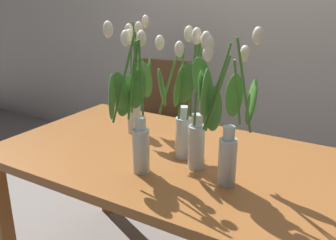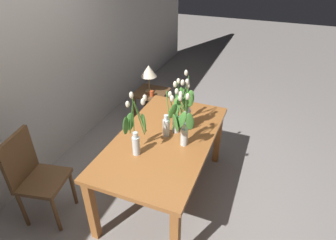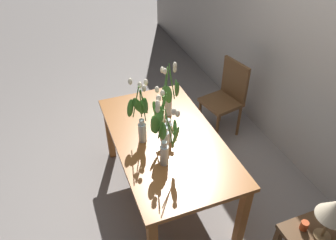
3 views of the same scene
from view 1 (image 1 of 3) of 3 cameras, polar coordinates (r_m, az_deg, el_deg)
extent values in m
cube|color=beige|center=(2.94, 16.91, 16.88)|extent=(9.00, 0.10, 2.70)
cube|color=#A3602D|center=(1.66, 0.96, -5.99)|extent=(1.60, 0.90, 0.04)
cube|color=#A3602D|center=(2.05, -24.05, -14.37)|extent=(0.07, 0.07, 0.70)
cube|color=#A3602D|center=(2.49, -9.46, -6.68)|extent=(0.07, 0.07, 0.70)
cylinder|color=silver|center=(1.89, -5.28, 0.71)|extent=(0.07, 0.07, 0.18)
cylinder|color=silver|center=(1.85, -5.38, 4.09)|extent=(0.04, 0.04, 0.05)
cylinder|color=silver|center=(1.90, -5.25, -0.15)|extent=(0.06, 0.06, 0.11)
cylinder|color=#3D752D|center=(1.76, -4.94, 8.67)|extent=(0.09, 0.07, 0.32)
ellipsoid|color=#F2E5C6|center=(1.69, -4.53, 13.91)|extent=(0.04, 0.04, 0.06)
ellipsoid|color=#427F33|center=(1.75, -3.55, 6.20)|extent=(0.08, 0.07, 0.18)
cylinder|color=#3D752D|center=(1.85, -4.71, 8.43)|extent=(0.02, 0.06, 0.28)
ellipsoid|color=#F2E5C6|center=(1.84, -4.24, 12.92)|extent=(0.04, 0.04, 0.06)
ellipsoid|color=#427F33|center=(1.90, -4.30, 7.03)|extent=(0.09, 0.04, 0.18)
cylinder|color=#3D752D|center=(1.78, -5.72, 8.55)|extent=(0.04, 0.07, 0.32)
ellipsoid|color=#F2E5C6|center=(1.72, -6.06, 13.59)|extent=(0.04, 0.04, 0.06)
ellipsoid|color=#427F33|center=(1.75, -4.90, 6.03)|extent=(0.08, 0.06, 0.17)
cylinder|color=#3D752D|center=(1.82, -4.32, 9.34)|extent=(0.06, 0.04, 0.35)
ellipsoid|color=#F2E5C6|center=(1.80, -3.48, 14.91)|extent=(0.04, 0.04, 0.06)
ellipsoid|color=#427F33|center=(1.86, -3.00, 7.03)|extent=(0.08, 0.08, 0.18)
cylinder|color=silver|center=(1.39, 9.12, -6.43)|extent=(0.07, 0.07, 0.18)
cylinder|color=silver|center=(1.34, 9.37, -1.99)|extent=(0.04, 0.04, 0.05)
cylinder|color=silver|center=(1.40, 9.05, -7.54)|extent=(0.06, 0.06, 0.11)
cylinder|color=#478433|center=(1.35, 10.62, 3.99)|extent=(0.01, 0.10, 0.26)
ellipsoid|color=#F2E5C6|center=(1.37, 11.73, 9.98)|extent=(0.04, 0.04, 0.06)
ellipsoid|color=#4C8E38|center=(1.40, 10.13, 3.72)|extent=(0.08, 0.02, 0.18)
cylinder|color=#478433|center=(1.31, 11.63, 5.01)|extent=(0.06, 0.05, 0.34)
ellipsoid|color=#F2E5C6|center=(1.29, 13.67, 12.50)|extent=(0.04, 0.04, 0.06)
ellipsoid|color=#4C8E38|center=(1.36, 12.71, 2.70)|extent=(0.07, 0.10, 0.18)
cylinder|color=#478433|center=(1.31, 7.49, 4.87)|extent=(0.09, 0.02, 0.32)
ellipsoid|color=#F2E5C6|center=(1.29, 5.88, 12.18)|extent=(0.04, 0.04, 0.06)
ellipsoid|color=#4C8E38|center=(1.30, 5.35, 3.97)|extent=(0.04, 0.09, 0.18)
cylinder|color=#478433|center=(1.31, 7.63, 3.90)|extent=(0.08, 0.03, 0.28)
ellipsoid|color=#F2E5C6|center=(1.28, 6.19, 10.22)|extent=(0.04, 0.04, 0.06)
ellipsoid|color=#4C8E38|center=(1.28, 5.61, 4.27)|extent=(0.05, 0.07, 0.17)
cylinder|color=silver|center=(1.47, -4.18, -4.78)|extent=(0.07, 0.07, 0.18)
cylinder|color=silver|center=(1.42, -4.29, -0.53)|extent=(0.04, 0.04, 0.05)
cylinder|color=silver|center=(1.48, -4.15, -5.84)|extent=(0.06, 0.06, 0.11)
cylinder|color=#3D752D|center=(1.40, -4.15, 5.82)|extent=(0.02, 0.04, 0.32)
ellipsoid|color=#F2E5C6|center=(1.39, -4.12, 12.45)|extent=(0.04, 0.04, 0.06)
ellipsoid|color=#427F33|center=(1.46, -4.74, 4.79)|extent=(0.11, 0.04, 0.18)
cylinder|color=#3D752D|center=(1.45, -5.21, 6.09)|extent=(0.10, 0.09, 0.30)
ellipsoid|color=#F2E5C6|center=(1.48, -6.03, 12.58)|extent=(0.04, 0.04, 0.06)
ellipsoid|color=#427F33|center=(1.50, -6.59, 3.75)|extent=(0.07, 0.11, 0.18)
cylinder|color=#3D752D|center=(1.41, -5.52, 5.86)|extent=(0.07, 0.03, 0.32)
ellipsoid|color=#F2E5C6|center=(1.41, -6.57, 12.43)|extent=(0.04, 0.04, 0.06)
ellipsoid|color=#427F33|center=(1.44, -7.36, 4.42)|extent=(0.05, 0.12, 0.18)
cylinder|color=#3D752D|center=(1.39, -6.84, 6.31)|extent=(0.09, 0.05, 0.35)
ellipsoid|color=#F2E5C6|center=(1.37, -9.22, 13.62)|extent=(0.04, 0.04, 0.06)
ellipsoid|color=#427F33|center=(1.38, -8.65, 3.51)|extent=(0.06, 0.09, 0.18)
cylinder|color=silver|center=(1.50, 4.38, -4.21)|extent=(0.07, 0.07, 0.18)
cylinder|color=silver|center=(1.46, 4.49, -0.06)|extent=(0.04, 0.04, 0.05)
cylinder|color=silver|center=(1.51, 4.35, -5.26)|extent=(0.06, 0.06, 0.11)
cylinder|color=#478433|center=(1.38, 4.43, 5.93)|extent=(0.02, 0.05, 0.33)
ellipsoid|color=#F2E5C6|center=(1.33, 4.43, 12.77)|extent=(0.04, 0.04, 0.06)
ellipsoid|color=#4C8E38|center=(1.34, 5.32, 6.09)|extent=(0.11, 0.04, 0.18)
cylinder|color=#478433|center=(1.42, 3.72, 6.32)|extent=(0.04, 0.01, 0.34)
ellipsoid|color=#F2E5C6|center=(1.40, 3.24, 13.10)|extent=(0.04, 0.04, 0.06)
ellipsoid|color=#4C8E38|center=(1.42, 1.70, 5.12)|extent=(0.05, 0.08, 0.18)
cylinder|color=#478433|center=(1.36, 5.37, 5.22)|extent=(0.08, 0.08, 0.30)
ellipsoid|color=#F2E5C6|center=(1.28, 6.28, 11.53)|extent=(0.04, 0.04, 0.06)
ellipsoid|color=#4C8E38|center=(1.35, 6.94, 1.75)|extent=(0.07, 0.07, 0.17)
cylinder|color=silver|center=(1.59, 2.32, -2.78)|extent=(0.07, 0.07, 0.18)
cylinder|color=silver|center=(1.55, 2.37, 1.16)|extent=(0.04, 0.04, 0.05)
cylinder|color=silver|center=(1.60, 2.30, -3.78)|extent=(0.06, 0.06, 0.11)
cylinder|color=#478433|center=(1.47, 2.04, 5.64)|extent=(0.03, 0.09, 0.27)
ellipsoid|color=#F2E5C6|center=(1.40, 1.75, 10.88)|extent=(0.04, 0.04, 0.06)
ellipsoid|color=#427F33|center=(1.42, 2.82, 5.69)|extent=(0.11, 0.05, 0.18)
cylinder|color=#478433|center=(1.50, 0.44, 6.25)|extent=(0.07, 0.07, 0.29)
ellipsoid|color=#F2E5C6|center=(1.47, -1.29, 11.81)|extent=(0.04, 0.04, 0.06)
ellipsoid|color=#427F33|center=(1.48, -0.95, 4.97)|extent=(0.06, 0.11, 0.18)
cube|color=brown|center=(2.84, -1.46, -0.97)|extent=(0.47, 0.47, 0.04)
cylinder|color=brown|center=(2.73, 0.66, -7.18)|extent=(0.04, 0.04, 0.43)
cylinder|color=brown|center=(2.85, -5.87, -6.13)|extent=(0.04, 0.04, 0.43)
cylinder|color=brown|center=(3.02, 2.75, -4.49)|extent=(0.04, 0.04, 0.43)
cylinder|color=brown|center=(3.13, -3.22, -3.66)|extent=(0.04, 0.04, 0.43)
cube|color=brown|center=(2.93, -0.24, 4.77)|extent=(0.40, 0.11, 0.46)
camera|label=2|loc=(2.97, -56.46, 29.24)|focal=29.96mm
camera|label=3|loc=(1.83, 112.63, 34.83)|focal=34.45mm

